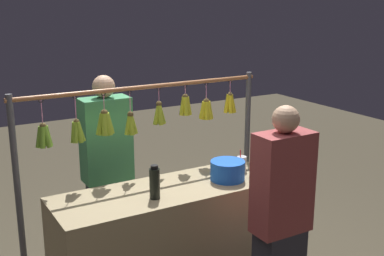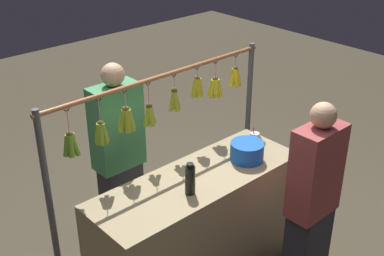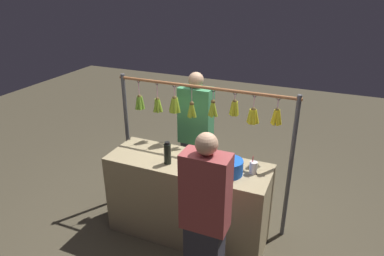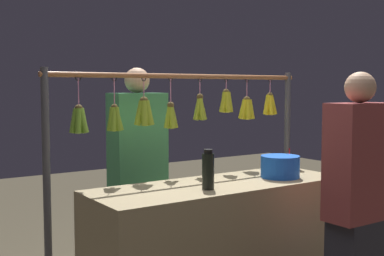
# 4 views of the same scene
# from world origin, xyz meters

# --- Properties ---
(market_counter) EXTENTS (1.66, 0.57, 0.89)m
(market_counter) POSITION_xyz_m (0.00, 0.00, 0.45)
(market_counter) COLOR tan
(market_counter) RESTS_ON ground
(display_rack) EXTENTS (1.97, 0.13, 1.59)m
(display_rack) POSITION_xyz_m (0.01, -0.38, 1.17)
(display_rack) COLOR #4C4C51
(display_rack) RESTS_ON ground
(water_bottle) EXTENTS (0.07, 0.07, 0.23)m
(water_bottle) POSITION_xyz_m (0.17, 0.11, 1.00)
(water_bottle) COLOR black
(water_bottle) RESTS_ON market_counter
(blue_bucket) EXTENTS (0.25, 0.25, 0.14)m
(blue_bucket) POSITION_xyz_m (-0.45, 0.06, 0.96)
(blue_bucket) COLOR blue
(blue_bucket) RESTS_ON market_counter
(drink_cup) EXTENTS (0.07, 0.07, 0.17)m
(drink_cup) POSITION_xyz_m (-0.65, -0.04, 0.95)
(drink_cup) COLOR silver
(drink_cup) RESTS_ON market_counter
(vendor_person) EXTENTS (0.38, 0.21, 1.62)m
(vendor_person) POSITION_xyz_m (0.20, -0.69, 0.80)
(vendor_person) COLOR #2D2D38
(vendor_person) RESTS_ON ground
(customer_person) EXTENTS (0.37, 0.20, 1.57)m
(customer_person) POSITION_xyz_m (-0.45, 0.68, 0.77)
(customer_person) COLOR #2D2D38
(customer_person) RESTS_ON ground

